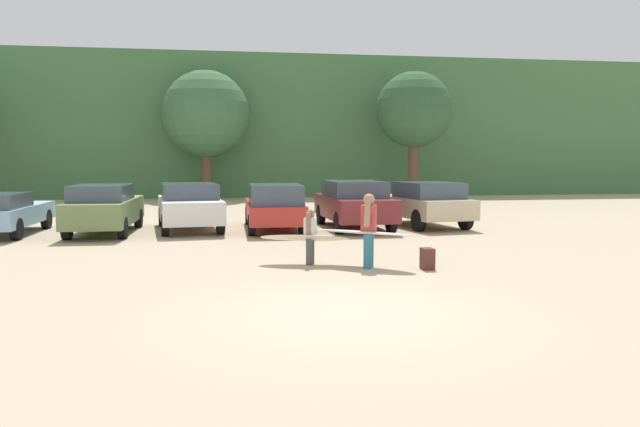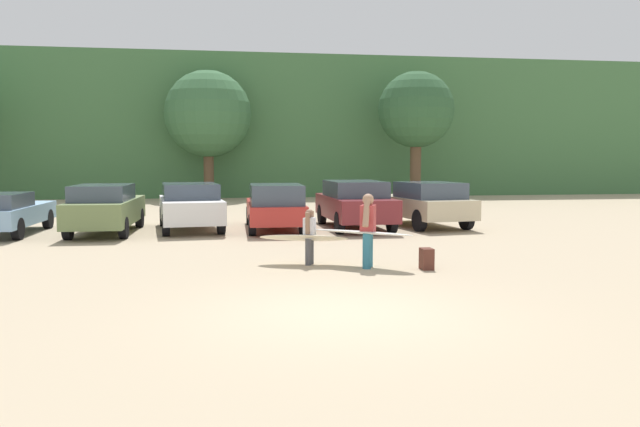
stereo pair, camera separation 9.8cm
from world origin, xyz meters
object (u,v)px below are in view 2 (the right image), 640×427
person_adult (368,226)px  parked_car_olive_green (106,208)px  parked_car_white (190,205)px  parked_car_red (275,206)px  person_child (309,233)px  parked_car_sky_blue (4,212)px  parked_car_champagne (425,203)px  surfboard_white (362,232)px  parked_car_maroon (355,203)px  surfboard_cream (304,238)px  backpack_dropped (427,259)px

person_adult → parked_car_olive_green: bearing=-25.6°
parked_car_white → parked_car_red: parked_car_white is taller
person_child → person_adult: bearing=174.9°
parked_car_olive_green → person_child: bearing=-139.6°
parked_car_sky_blue → parked_car_champagne: 13.52m
parked_car_sky_blue → parked_car_red: size_ratio=0.97×
parked_car_olive_green → parked_car_red: (5.30, -0.00, -0.02)m
parked_car_red → person_child: parked_car_red is taller
parked_car_olive_green → surfboard_white: (6.55, -7.26, -0.06)m
parked_car_sky_blue → person_child: (8.48, -6.83, -0.01)m
parked_car_maroon → surfboard_white: bearing=167.9°
surfboard_cream → parked_car_olive_green: bearing=-34.5°
parked_car_olive_green → backpack_dropped: (7.84, -7.81, -0.58)m
backpack_dropped → parked_car_red: bearing=108.0°
parked_car_white → parked_car_sky_blue: bearing=88.8°
parked_car_maroon → backpack_dropped: 8.07m
parked_car_olive_green → parked_car_red: bearing=-88.5°
parked_car_white → parked_car_maroon: size_ratio=0.97×
parked_car_sky_blue → parked_car_white: (5.58, 0.49, 0.12)m
parked_car_champagne → person_child: (-5.04, -7.18, -0.12)m
surfboard_white → backpack_dropped: bearing=-165.3°
parked_car_champagne → person_adult: person_adult is taller
parked_car_champagne → parked_car_white: bearing=80.6°
parked_car_sky_blue → surfboard_cream: parked_car_sky_blue is taller
parked_car_red → surfboard_white: bearing=-168.9°
backpack_dropped → parked_car_white: bearing=122.2°
parked_car_white → surfboard_white: parked_car_white is taller
parked_car_white → person_child: size_ratio=3.71×
parked_car_champagne → person_child: 8.77m
person_child → backpack_dropped: (2.37, -1.02, -0.47)m
parked_car_olive_green → backpack_dropped: size_ratio=10.76×
parked_car_olive_green → backpack_dropped: parked_car_olive_green is taller
parked_car_red → person_adult: (1.35, -7.41, 0.11)m
parked_car_olive_green → surfboard_white: bearing=-136.4°
surfboard_white → backpack_dropped: size_ratio=5.04×
surfboard_white → surfboard_cream: (-1.21, 0.48, -0.16)m
parked_car_white → person_adult: (4.07, -7.94, 0.08)m
parked_car_sky_blue → parked_car_champagne: parked_car_champagne is taller
parked_car_sky_blue → surfboard_cream: (8.35, -6.82, -0.11)m
surfboard_white → person_child: bearing=14.5°
person_child → surfboard_white: 1.18m
parked_car_olive_green → parked_car_champagne: (10.51, 0.39, 0.01)m
person_adult → surfboard_cream: size_ratio=0.77×
parked_car_white → surfboard_white: bearing=-159.2°
person_adult → person_child: bearing=-5.1°
parked_car_maroon → parked_car_white: bearing=85.8°
parked_car_maroon → person_child: bearing=159.0°
parked_car_olive_green → surfboard_cream: (5.34, -6.78, -0.22)m
parked_car_sky_blue → backpack_dropped: size_ratio=10.38×
parked_car_maroon → person_adult: person_adult is taller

